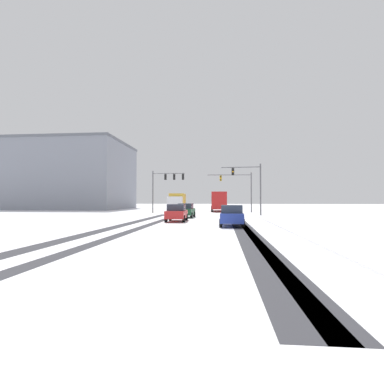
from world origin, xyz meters
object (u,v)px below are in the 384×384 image
(bus_oncoming, at_px, (219,200))
(box_truck_delivery, at_px, (177,202))
(traffic_signal_far_left, at_px, (165,182))
(car_red_second, at_px, (177,213))
(traffic_signal_near_right, at_px, (250,181))
(car_dark_green_lead, at_px, (186,210))
(car_blue_third, at_px, (232,216))
(office_building_far_left_block, at_px, (64,176))
(traffic_signal_far_right, at_px, (239,185))

(bus_oncoming, height_order, box_truck_delivery, bus_oncoming)
(traffic_signal_far_left, xyz_separation_m, car_red_second, (4.41, -17.77, -3.94))
(traffic_signal_near_right, xyz_separation_m, car_dark_green_lead, (-7.58, -3.41, -3.54))
(car_blue_third, bearing_deg, office_building_far_left_block, 131.13)
(traffic_signal_near_right, distance_m, box_truck_delivery, 14.16)
(traffic_signal_far_right, distance_m, car_red_second, 22.99)
(car_dark_green_lead, bearing_deg, bus_oncoming, 80.07)
(traffic_signal_far_right, height_order, car_red_second, traffic_signal_far_right)
(traffic_signal_far_left, height_order, box_truck_delivery, traffic_signal_far_left)
(car_blue_third, height_order, bus_oncoming, bus_oncoming)
(car_dark_green_lead, bearing_deg, traffic_signal_near_right, 24.24)
(car_dark_green_lead, distance_m, car_red_second, 6.44)
(traffic_signal_far_left, relative_size, bus_oncoming, 0.59)
(traffic_signal_far_left, relative_size, car_dark_green_lead, 1.57)
(car_blue_third, distance_m, office_building_far_left_block, 55.49)
(traffic_signal_far_left, bearing_deg, office_building_far_left_block, 144.71)
(traffic_signal_far_right, height_order, car_dark_green_lead, traffic_signal_far_right)
(car_blue_third, xyz_separation_m, box_truck_delivery, (-7.78, 23.71, 0.82))
(traffic_signal_near_right, xyz_separation_m, car_blue_third, (-2.70, -14.58, -3.54))
(car_dark_green_lead, xyz_separation_m, car_red_second, (-0.11, -6.44, 0.00))
(box_truck_delivery, bearing_deg, car_red_second, -81.64)
(car_dark_green_lead, relative_size, car_red_second, 1.00)
(car_dark_green_lead, xyz_separation_m, car_blue_third, (4.89, -11.17, 0.00))
(car_red_second, bearing_deg, car_blue_third, -43.47)
(traffic_signal_far_right, distance_m, car_blue_third, 26.67)
(bus_oncoming, height_order, office_building_far_left_block, office_building_far_left_block)
(car_red_second, bearing_deg, office_building_far_left_block, 130.37)
(car_red_second, height_order, box_truck_delivery, box_truck_delivery)
(bus_oncoming, bearing_deg, car_red_second, -97.78)
(traffic_signal_far_right, distance_m, bus_oncoming, 6.45)
(traffic_signal_far_right, height_order, bus_oncoming, traffic_signal_far_right)
(car_red_second, xyz_separation_m, car_blue_third, (4.99, -4.73, 0.00))
(traffic_signal_near_right, height_order, box_truck_delivery, traffic_signal_near_right)
(bus_oncoming, distance_m, office_building_far_left_block, 36.74)
(traffic_signal_near_right, bearing_deg, car_blue_third, -100.48)
(traffic_signal_near_right, relative_size, box_truck_delivery, 0.87)
(car_red_second, relative_size, bus_oncoming, 0.37)
(traffic_signal_near_right, bearing_deg, box_truck_delivery, 138.94)
(traffic_signal_near_right, distance_m, office_building_far_left_block, 47.43)
(traffic_signal_far_left, bearing_deg, traffic_signal_near_right, -33.20)
(car_red_second, height_order, office_building_far_left_block, office_building_far_left_block)
(car_red_second, bearing_deg, traffic_signal_far_left, 103.95)
(traffic_signal_near_right, distance_m, car_red_second, 12.99)
(traffic_signal_near_right, xyz_separation_m, bus_oncoming, (-4.06, 16.69, -2.36))
(traffic_signal_near_right, bearing_deg, office_building_far_left_block, 145.35)
(traffic_signal_far_right, bearing_deg, car_red_second, -107.84)
(car_blue_third, bearing_deg, traffic_signal_far_left, 112.68)
(traffic_signal_near_right, height_order, traffic_signal_far_right, same)
(traffic_signal_far_left, distance_m, office_building_far_left_block, 32.99)
(bus_oncoming, bearing_deg, traffic_signal_near_right, -76.31)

